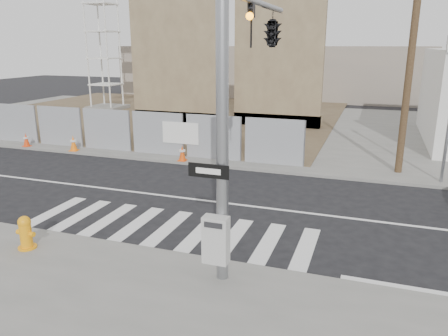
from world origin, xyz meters
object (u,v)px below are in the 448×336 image
(signal_pole, at_px, (258,60))
(traffic_cone_c, at_px, (73,143))
(fire_hydrant, at_px, (26,232))
(traffic_cone_b, at_px, (26,140))
(traffic_cone_d, at_px, (182,153))

(signal_pole, xyz_separation_m, traffic_cone_c, (-10.93, 6.27, -4.29))
(fire_hydrant, xyz_separation_m, traffic_cone_c, (-5.73, 9.30, -0.06))
(traffic_cone_c, bearing_deg, fire_hydrant, -58.38)
(traffic_cone_b, height_order, traffic_cone_c, traffic_cone_c)
(traffic_cone_c, height_order, traffic_cone_d, traffic_cone_c)
(traffic_cone_b, relative_size, traffic_cone_c, 0.90)
(signal_pole, relative_size, traffic_cone_c, 9.14)
(signal_pole, distance_m, fire_hydrant, 7.36)
(fire_hydrant, bearing_deg, signal_pole, 35.59)
(traffic_cone_c, bearing_deg, traffic_cone_d, 0.00)
(fire_hydrant, relative_size, traffic_cone_c, 1.14)
(signal_pole, height_order, fire_hydrant, signal_pole)
(traffic_cone_d, bearing_deg, signal_pole, -50.91)
(traffic_cone_c, xyz_separation_m, traffic_cone_d, (5.84, 0.00, -0.02))
(signal_pole, bearing_deg, fire_hydrant, -149.75)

